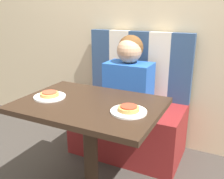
{
  "coord_description": "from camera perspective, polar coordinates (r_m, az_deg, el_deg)",
  "views": [
    {
      "loc": [
        0.81,
        -1.3,
        1.32
      ],
      "look_at": [
        0.0,
        0.34,
        0.73
      ],
      "focal_mm": 40.0,
      "sensor_mm": 36.0,
      "label": 1
    }
  ],
  "objects": [
    {
      "name": "pizza_left",
      "position": [
        1.76,
        -14.09,
        -0.99
      ],
      "size": [
        0.13,
        0.13,
        0.03
      ],
      "color": "#C68E47",
      "rests_on": "plate_left"
    },
    {
      "name": "plate_left",
      "position": [
        1.77,
        -14.04,
        -1.6
      ],
      "size": [
        0.22,
        0.22,
        0.01
      ],
      "color": "white",
      "rests_on": "dining_table"
    },
    {
      "name": "dining_table",
      "position": [
        1.68,
        -5.11,
        -6.36
      ],
      "size": [
        0.93,
        0.67,
        0.73
      ],
      "color": "black",
      "rests_on": "ground_plane"
    },
    {
      "name": "plate_right",
      "position": [
        1.48,
        3.81,
        -5.04
      ],
      "size": [
        0.22,
        0.22,
        0.01
      ],
      "color": "white",
      "rests_on": "dining_table"
    },
    {
      "name": "booth_backrest",
      "position": [
        2.41,
        6.14,
        5.57
      ],
      "size": [
        1.0,
        0.07,
        0.63
      ],
      "color": "navy",
      "rests_on": "booth_seat"
    },
    {
      "name": "wall_back",
      "position": [
        2.44,
        7.31,
        17.46
      ],
      "size": [
        7.0,
        0.05,
        2.6
      ],
      "color": "#C6B28E",
      "rests_on": "ground_plane"
    },
    {
      "name": "pizza_right",
      "position": [
        1.47,
        3.83,
        -4.33
      ],
      "size": [
        0.13,
        0.13,
        0.03
      ],
      "color": "#C68E47",
      "rests_on": "plate_right"
    },
    {
      "name": "person",
      "position": [
        2.2,
        3.93,
        3.93
      ],
      "size": [
        0.4,
        0.26,
        0.62
      ],
      "color": "#2356B2",
      "rests_on": "booth_seat"
    },
    {
      "name": "booth_seat",
      "position": [
        2.38,
        3.61,
        -8.83
      ],
      "size": [
        1.0,
        0.56,
        0.49
      ],
      "color": "maroon",
      "rests_on": "ground_plane"
    }
  ]
}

